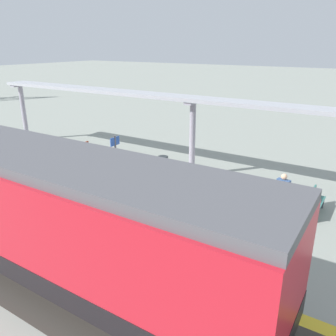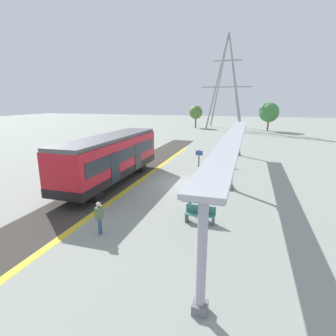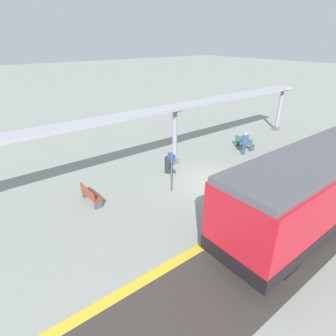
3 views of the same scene
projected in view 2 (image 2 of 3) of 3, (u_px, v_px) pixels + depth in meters
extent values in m
plane|color=gray|center=(185.00, 184.00, 19.51)|extent=(176.00, 176.00, 0.00)
cube|color=gold|center=(141.00, 180.00, 20.50)|extent=(0.41, 30.61, 0.01)
cube|color=#38332D|center=(120.00, 178.00, 21.01)|extent=(3.20, 42.61, 0.01)
cube|color=red|center=(111.00, 157.00, 19.45)|extent=(2.60, 11.27, 2.60)
cube|color=black|center=(112.00, 171.00, 19.71)|extent=(2.63, 11.29, 0.55)
cube|color=#515156|center=(110.00, 138.00, 19.10)|extent=(2.39, 11.27, 0.24)
cube|color=#1E262D|center=(127.00, 154.00, 19.00)|extent=(0.03, 10.37, 0.84)
cube|color=#1E262D|center=(115.00, 168.00, 17.40)|extent=(0.04, 1.10, 2.00)
cube|color=#1E262D|center=(138.00, 156.00, 20.88)|extent=(0.04, 1.10, 2.00)
cube|color=black|center=(132.00, 167.00, 23.20)|extent=(2.21, 0.90, 0.64)
cube|color=black|center=(84.00, 194.00, 16.51)|extent=(2.21, 0.90, 0.64)
cube|color=slate|center=(200.00, 308.00, 7.70)|extent=(0.44, 0.44, 0.30)
cylinder|color=#9D97A7|center=(202.00, 255.00, 7.28)|extent=(0.28, 0.28, 3.12)
cube|color=#9D97A7|center=(204.00, 199.00, 6.88)|extent=(1.10, 0.36, 0.12)
cube|color=slate|center=(230.00, 187.00, 18.35)|extent=(0.44, 0.44, 0.30)
cylinder|color=#9D97A7|center=(232.00, 163.00, 17.93)|extent=(0.28, 0.28, 3.12)
cube|color=#9D97A7|center=(233.00, 139.00, 17.53)|extent=(1.10, 0.36, 0.12)
cube|color=slate|center=(239.00, 154.00, 29.68)|extent=(0.44, 0.44, 0.30)
cylinder|color=#9D97A7|center=(240.00, 139.00, 29.26)|extent=(0.28, 0.28, 3.12)
cube|color=#9D97A7|center=(241.00, 124.00, 28.86)|extent=(1.10, 0.36, 0.12)
cube|color=#A8AAB2|center=(234.00, 136.00, 17.84)|extent=(1.20, 24.52, 0.16)
cube|color=brown|center=(223.00, 163.00, 24.26)|extent=(1.51, 0.47, 0.04)
cube|color=brown|center=(223.00, 160.00, 24.39)|extent=(1.50, 0.09, 0.40)
cube|color=#4C4C51|center=(230.00, 166.00, 24.14)|extent=(0.11, 0.40, 0.42)
cube|color=#4C4C51|center=(215.00, 165.00, 24.50)|extent=(0.11, 0.40, 0.42)
cube|color=#327068|center=(200.00, 215.00, 13.25)|extent=(1.50, 0.45, 0.04)
cube|color=#327068|center=(201.00, 209.00, 13.38)|extent=(1.50, 0.07, 0.40)
cube|color=#4C4C51|center=(213.00, 221.00, 13.12)|extent=(0.10, 0.40, 0.42)
cube|color=#4C4C51|center=(187.00, 217.00, 13.50)|extent=(0.10, 0.40, 0.42)
cylinder|color=#252B2E|center=(220.00, 177.00, 19.51)|extent=(0.48, 0.48, 0.98)
cylinder|color=#4C4C51|center=(199.00, 164.00, 21.06)|extent=(0.10, 0.10, 2.20)
cube|color=#284C9E|center=(199.00, 153.00, 20.85)|extent=(0.56, 0.04, 0.36)
cylinder|color=#33537D|center=(101.00, 226.00, 12.21)|extent=(0.10, 0.10, 0.78)
cylinder|color=#33537D|center=(99.00, 227.00, 12.06)|extent=(0.10, 0.10, 0.78)
cube|color=#516541|center=(99.00, 213.00, 11.97)|extent=(0.25, 0.47, 0.58)
sphere|color=beige|center=(98.00, 204.00, 11.87)|extent=(0.21, 0.21, 0.21)
cylinder|color=#2B4C82|center=(190.00, 205.00, 14.53)|extent=(0.10, 0.10, 0.79)
cylinder|color=#2B4C82|center=(189.00, 206.00, 14.39)|extent=(0.10, 0.10, 0.79)
cube|color=#395789|center=(190.00, 194.00, 14.29)|extent=(0.28, 0.49, 0.60)
sphere|color=#EDB891|center=(190.00, 187.00, 14.19)|extent=(0.22, 0.22, 0.22)
cylinder|color=#93969B|center=(235.00, 82.00, 56.73)|extent=(3.78, 3.83, 19.12)
cylinder|color=#93969B|center=(219.00, 83.00, 57.71)|extent=(3.78, 3.83, 19.12)
cylinder|color=#93969B|center=(234.00, 81.00, 53.53)|extent=(3.78, 3.83, 19.12)
cylinder|color=#93969B|center=(217.00, 82.00, 54.51)|extent=(3.78, 3.83, 19.12)
cube|color=#93969B|center=(226.00, 87.00, 55.86)|extent=(10.33, 0.30, 0.24)
cube|color=#93969B|center=(228.00, 60.00, 54.58)|extent=(5.85, 0.30, 0.24)
cylinder|color=brown|center=(196.00, 123.00, 59.42)|extent=(0.32, 0.32, 2.21)
sphere|color=#4A7333|center=(196.00, 112.00, 58.86)|extent=(2.92, 2.92, 2.92)
cylinder|color=brown|center=(268.00, 126.00, 53.12)|extent=(0.32, 0.32, 2.10)
sphere|color=#3B7C3D|center=(269.00, 112.00, 52.49)|extent=(3.82, 3.82, 3.82)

